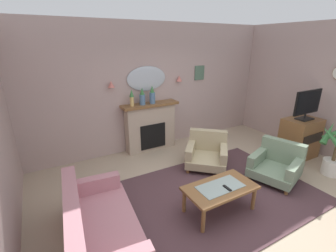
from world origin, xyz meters
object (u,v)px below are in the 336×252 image
(fireplace, at_px, (151,127))
(tv_flatscreen, at_px, (308,104))
(tv_remote, at_px, (227,188))
(floral_couch, at_px, (96,224))
(coffee_table, at_px, (220,190))
(wall_mirror, at_px, (147,79))
(wall_sconce_right, at_px, (179,78))
(mantel_vase_centre, at_px, (142,97))
(tv_cabinet, at_px, (300,138))
(mantel_vase_right, at_px, (152,96))
(framed_picture, at_px, (199,73))
(armchair_in_corner, at_px, (277,164))
(armchair_by_coffee_table, at_px, (207,152))
(mantel_vase_left, at_px, (132,97))
(wall_sconce_left, at_px, (111,84))

(fireplace, xyz_separation_m, tv_flatscreen, (2.78, -2.03, 0.68))
(tv_remote, xyz_separation_m, floral_couch, (-1.86, 0.38, -0.13))
(coffee_table, xyz_separation_m, floral_couch, (-1.81, 0.28, -0.06))
(wall_mirror, bearing_deg, wall_sconce_right, -3.37)
(fireplace, height_order, tv_remote, fireplace)
(mantel_vase_centre, height_order, tv_cabinet, mantel_vase_centre)
(mantel_vase_right, height_order, framed_picture, framed_picture)
(floral_couch, distance_m, tv_cabinet, 4.66)
(wall_mirror, bearing_deg, framed_picture, 0.38)
(mantel_vase_right, xyz_separation_m, tv_flatscreen, (2.73, -2.00, -0.09))
(armchair_in_corner, relative_size, tv_flatscreen, 1.23)
(wall_mirror, relative_size, tv_flatscreen, 1.14)
(tv_remote, xyz_separation_m, tv_cabinet, (2.79, 0.66, -0.00))
(wall_sconce_right, distance_m, floral_couch, 3.86)
(armchair_by_coffee_table, bearing_deg, mantel_vase_left, 131.41)
(mantel_vase_centre, xyz_separation_m, mantel_vase_right, (0.25, -0.00, 0.01))
(mantel_vase_right, bearing_deg, fireplace, 150.47)
(mantel_vase_right, bearing_deg, armchair_by_coffee_table, -63.67)
(tv_remote, bearing_deg, mantel_vase_right, 88.79)
(armchair_by_coffee_table, xyz_separation_m, tv_flatscreen, (2.09, -0.71, 0.94))
(floral_couch, height_order, tv_cabinet, tv_cabinet)
(floral_couch, xyz_separation_m, tv_flatscreen, (4.65, 0.27, 0.93))
(coffee_table, bearing_deg, mantel_vase_centre, 93.20)
(wall_mirror, height_order, tv_flatscreen, wall_mirror)
(mantel_vase_centre, xyz_separation_m, armchair_by_coffee_table, (0.89, -1.29, -1.03))
(floral_couch, bearing_deg, wall_sconce_right, 41.32)
(armchair_by_coffee_table, bearing_deg, framed_picture, 61.14)
(mantel_vase_centre, xyz_separation_m, wall_sconce_left, (-0.65, 0.12, 0.33))
(mantel_vase_left, height_order, armchair_by_coffee_table, mantel_vase_left)
(wall_sconce_left, xyz_separation_m, coffee_table, (0.79, -2.67, -1.28))
(wall_sconce_left, distance_m, floral_couch, 2.92)
(wall_sconce_right, distance_m, tv_flatscreen, 2.90)
(wall_sconce_left, distance_m, coffee_table, 3.07)
(wall_mirror, distance_m, framed_picture, 1.50)
(wall_mirror, height_order, tv_remote, wall_mirror)
(wall_sconce_right, bearing_deg, floral_couch, -138.68)
(mantel_vase_right, bearing_deg, mantel_vase_centre, 180.00)
(tv_remote, distance_m, tv_flatscreen, 2.97)
(mantel_vase_right, distance_m, framed_picture, 1.52)
(fireplace, relative_size, wall_sconce_right, 9.71)
(wall_sconce_right, bearing_deg, coffee_table, -108.75)
(mantel_vase_centre, relative_size, tv_cabinet, 0.43)
(coffee_table, bearing_deg, framed_picture, 60.33)
(framed_picture, relative_size, armchair_in_corner, 0.35)
(mantel_vase_left, relative_size, framed_picture, 1.03)
(wall_sconce_left, relative_size, tv_flatscreen, 0.17)
(framed_picture, xyz_separation_m, armchair_by_coffee_table, (-0.81, -1.47, -1.44))
(tv_cabinet, xyz_separation_m, tv_flatscreen, (-0.00, -0.02, 0.80))
(mantel_vase_centre, height_order, tv_remote, mantel_vase_centre)
(mantel_vase_left, relative_size, armchair_by_coffee_table, 0.32)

